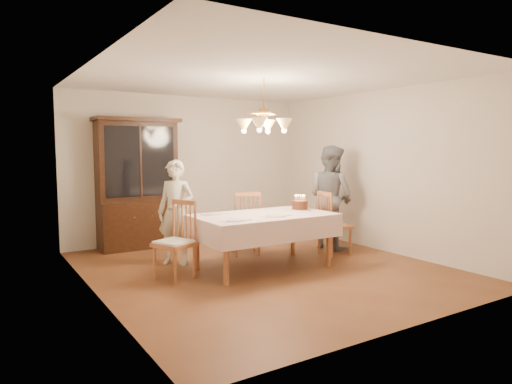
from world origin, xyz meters
TOP-DOWN VIEW (x-y plane):
  - ground at (0.00, 0.00)m, footprint 5.00×5.00m
  - room_shell at (0.00, 0.00)m, footprint 5.00×5.00m
  - dining_table at (0.00, 0.00)m, footprint 1.90×1.10m
  - china_hutch at (-1.04, 2.25)m, footprint 1.38×0.54m
  - chair_far_side at (0.22, 0.85)m, footprint 0.55×0.54m
  - chair_left_end at (-1.25, 0.16)m, footprint 0.56×0.57m
  - chair_right_end at (1.37, 0.09)m, footprint 0.48×0.50m
  - elderly_woman at (-0.94, 0.87)m, footprint 0.63×0.65m
  - adult_in_grey at (1.66, 0.51)m, footprint 0.74×0.90m
  - birthday_cake at (0.68, 0.07)m, footprint 0.30×0.30m
  - place_setting_near_left at (-0.60, -0.29)m, footprint 0.37×0.23m
  - place_setting_near_right at (0.04, -0.25)m, footprint 0.42×0.27m
  - place_setting_far_left at (-0.58, 0.34)m, footprint 0.39×0.25m
  - chandelier at (-0.00, -0.00)m, footprint 0.62×0.62m

SIDE VIEW (x-z plane):
  - ground at x=0.00m, z-range 0.00..0.00m
  - chair_far_side at x=0.22m, z-range -0.06..0.94m
  - chair_right_end at x=1.37m, z-range -0.06..0.94m
  - chair_left_end at x=-1.25m, z-range -0.05..0.95m
  - dining_table at x=0.00m, z-range 0.30..1.06m
  - elderly_woman at x=-0.94m, z-range 0.00..1.50m
  - place_setting_near_left at x=-0.60m, z-range 0.76..0.77m
  - place_setting_far_left at x=-0.58m, z-range 0.76..0.77m
  - place_setting_near_right at x=0.04m, z-range 0.76..0.77m
  - birthday_cake at x=0.68m, z-range 0.71..0.94m
  - adult_in_grey at x=1.66m, z-range 0.00..1.71m
  - china_hutch at x=-1.04m, z-range -0.04..2.12m
  - room_shell at x=0.00m, z-range -0.92..4.08m
  - chandelier at x=0.00m, z-range 1.61..2.34m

